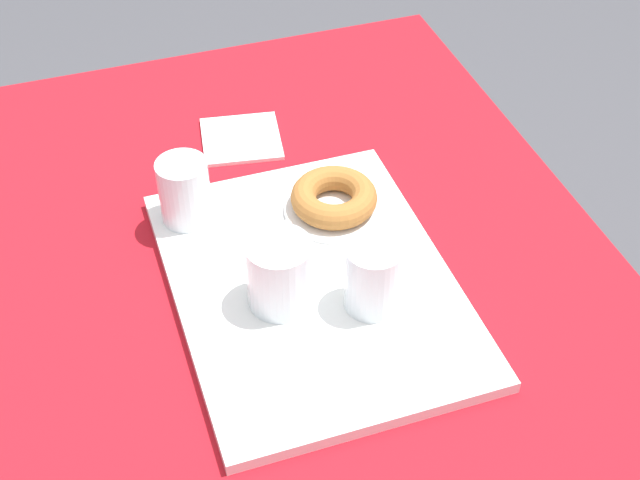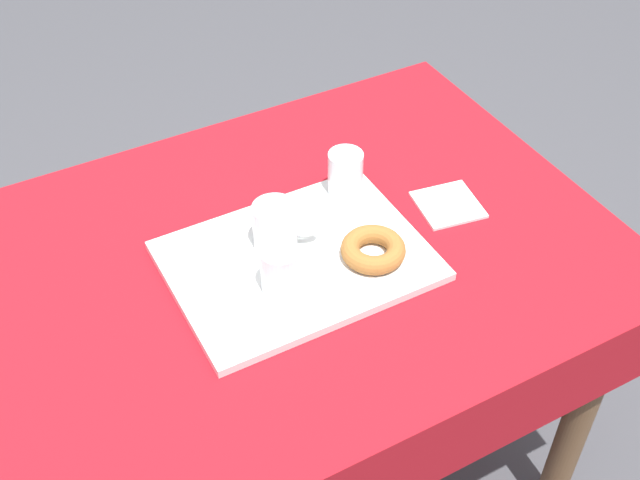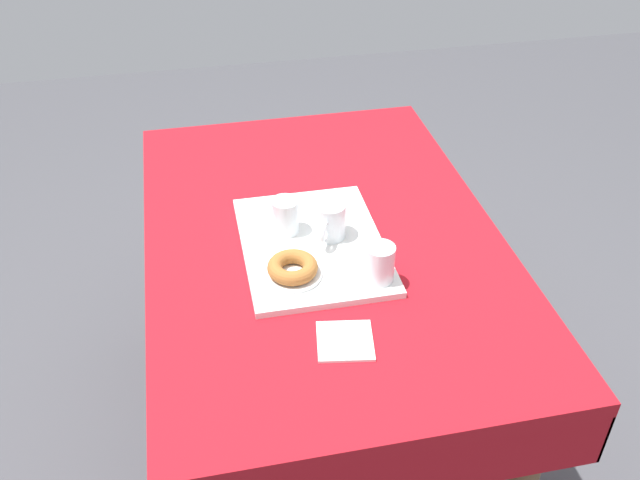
{
  "view_description": "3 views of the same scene",
  "coord_description": "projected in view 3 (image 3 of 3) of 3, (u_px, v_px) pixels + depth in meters",
  "views": [
    {
      "loc": [
        -0.7,
        0.21,
        1.6
      ],
      "look_at": [
        0.1,
        -0.06,
        0.81
      ],
      "focal_mm": 51.29,
      "sensor_mm": 36.0,
      "label": 1
    },
    {
      "loc": [
        -0.41,
        -0.97,
        1.8
      ],
      "look_at": [
        0.1,
        -0.03,
        0.81
      ],
      "focal_mm": 45.52,
      "sensor_mm": 36.0,
      "label": 2
    },
    {
      "loc": [
        1.39,
        -0.3,
        1.81
      ],
      "look_at": [
        0.07,
        -0.02,
        0.82
      ],
      "focal_mm": 39.51,
      "sensor_mm": 36.0,
      "label": 3
    }
  ],
  "objects": [
    {
      "name": "donut_plate_left",
      "position": [
        293.0,
        274.0,
        1.6
      ],
      "size": [
        0.13,
        0.13,
        0.01
      ],
      "primitive_type": "cylinder",
      "color": "white",
      "rests_on": "serving_tray"
    },
    {
      "name": "water_glass_near",
      "position": [
        285.0,
        218.0,
        1.72
      ],
      "size": [
        0.07,
        0.07,
        0.09
      ],
      "color": "white",
      "rests_on": "serving_tray"
    },
    {
      "name": "paper_napkin",
      "position": [
        345.0,
        341.0,
        1.45
      ],
      "size": [
        0.13,
        0.13,
        0.01
      ],
      "primitive_type": "cube",
      "rotation": [
        0.0,
        0.0,
        -0.16
      ],
      "color": "white",
      "rests_on": "dining_table"
    },
    {
      "name": "water_glass_far",
      "position": [
        380.0,
        265.0,
        1.57
      ],
      "size": [
        0.07,
        0.07,
        0.09
      ],
      "color": "white",
      "rests_on": "serving_tray"
    },
    {
      "name": "tea_mug_left",
      "position": [
        329.0,
        222.0,
        1.7
      ],
      "size": [
        0.11,
        0.08,
        0.09
      ],
      "color": "white",
      "rests_on": "serving_tray"
    },
    {
      "name": "serving_tray",
      "position": [
        312.0,
        245.0,
        1.71
      ],
      "size": [
        0.45,
        0.34,
        0.02
      ],
      "primitive_type": "cube",
      "color": "white",
      "rests_on": "dining_table"
    },
    {
      "name": "sugar_donut_left",
      "position": [
        293.0,
        267.0,
        1.59
      ],
      "size": [
        0.12,
        0.12,
        0.03
      ],
      "primitive_type": "torus",
      "color": "#A3662D",
      "rests_on": "donut_plate_left"
    },
    {
      "name": "ground_plane",
      "position": [
        322.0,
        433.0,
        2.22
      ],
      "size": [
        6.0,
        6.0,
        0.0
      ],
      "primitive_type": "plane",
      "color": "#47474C"
    },
    {
      "name": "dining_table",
      "position": [
        323.0,
        266.0,
        1.82
      ],
      "size": [
        1.3,
        0.87,
        0.78
      ],
      "color": "#A8141E",
      "rests_on": "ground"
    }
  ]
}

